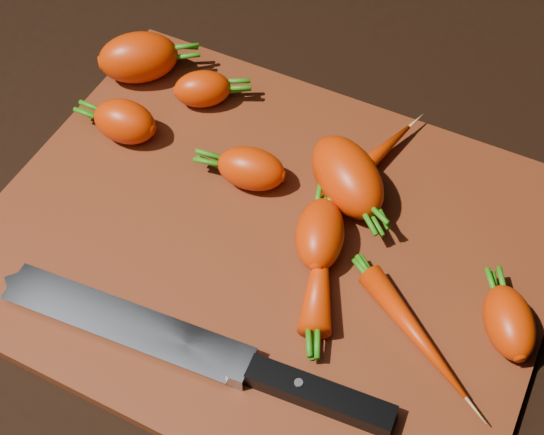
% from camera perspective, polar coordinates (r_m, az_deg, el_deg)
% --- Properties ---
extents(ground, '(2.00, 2.00, 0.01)m').
position_cam_1_polar(ground, '(0.70, -0.36, -2.30)').
color(ground, black).
extents(cutting_board, '(0.50, 0.40, 0.01)m').
position_cam_1_polar(cutting_board, '(0.69, -0.37, -1.79)').
color(cutting_board, '#622710').
rests_on(cutting_board, ground).
extents(carrot_0, '(0.10, 0.09, 0.05)m').
position_cam_1_polar(carrot_0, '(0.82, -10.02, 11.78)').
color(carrot_0, red).
rests_on(carrot_0, cutting_board).
extents(carrot_1, '(0.07, 0.05, 0.04)m').
position_cam_1_polar(carrot_1, '(0.76, -11.04, 7.11)').
color(carrot_1, red).
rests_on(carrot_1, cutting_board).
extents(carrot_2, '(0.11, 0.10, 0.06)m').
position_cam_1_polar(carrot_2, '(0.70, 5.68, 3.08)').
color(carrot_2, red).
rests_on(carrot_2, cutting_board).
extents(carrot_3, '(0.06, 0.08, 0.04)m').
position_cam_1_polar(carrot_3, '(0.66, 3.63, -1.26)').
color(carrot_3, red).
rests_on(carrot_3, cutting_board).
extents(carrot_4, '(0.07, 0.05, 0.04)m').
position_cam_1_polar(carrot_4, '(0.71, -1.59, 3.69)').
color(carrot_4, red).
rests_on(carrot_4, cutting_board).
extents(carrot_5, '(0.07, 0.06, 0.04)m').
position_cam_1_polar(carrot_5, '(0.79, -5.26, 9.62)').
color(carrot_5, red).
rests_on(carrot_5, cutting_board).
extents(carrot_6, '(0.07, 0.08, 0.04)m').
position_cam_1_polar(carrot_6, '(0.65, 17.41, -7.54)').
color(carrot_6, red).
rests_on(carrot_6, cutting_board).
extents(carrot_7, '(0.06, 0.12, 0.03)m').
position_cam_1_polar(carrot_7, '(0.73, 7.42, 4.24)').
color(carrot_7, red).
rests_on(carrot_7, cutting_board).
extents(carrot_8, '(0.12, 0.09, 0.02)m').
position_cam_1_polar(carrot_8, '(0.63, 10.71, -8.51)').
color(carrot_8, red).
rests_on(carrot_8, cutting_board).
extents(carrot_9, '(0.06, 0.11, 0.03)m').
position_cam_1_polar(carrot_9, '(0.65, 3.58, -4.28)').
color(carrot_9, red).
rests_on(carrot_9, cutting_board).
extents(knife, '(0.34, 0.06, 0.02)m').
position_cam_1_polar(knife, '(0.64, -9.76, -8.27)').
color(knife, gray).
rests_on(knife, cutting_board).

